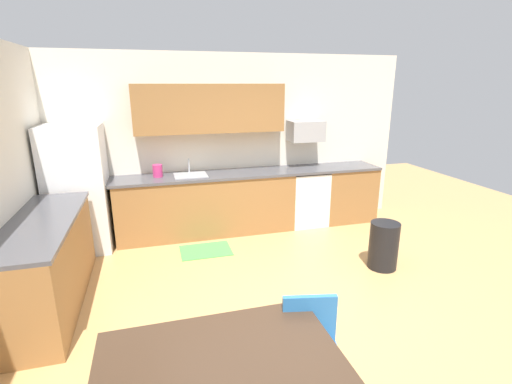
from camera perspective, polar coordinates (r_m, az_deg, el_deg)
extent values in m
plane|color=tan|center=(4.03, 4.04, -17.76)|extent=(12.00, 12.00, 0.00)
cube|color=silver|center=(5.97, -4.33, 7.53)|extent=(5.80, 0.10, 2.70)
cube|color=olive|center=(5.78, -7.49, -2.06)|extent=(2.67, 0.60, 0.90)
cube|color=olive|center=(6.52, 13.60, -0.23)|extent=(0.88, 0.60, 0.90)
cube|color=olive|center=(4.48, -29.31, -9.74)|extent=(0.60, 2.00, 0.90)
cube|color=#4C4C51|center=(5.72, -3.53, 2.76)|extent=(4.80, 0.64, 0.04)
cube|color=#4C4C51|center=(4.31, -30.17, -4.07)|extent=(0.64, 2.00, 0.04)
cube|color=olive|center=(5.64, -7.05, 12.57)|extent=(2.20, 0.34, 0.70)
cube|color=white|center=(5.62, -25.58, 0.38)|extent=(0.76, 0.70, 1.74)
cube|color=white|center=(6.21, 7.60, -0.85)|extent=(0.60, 0.60, 0.88)
cube|color=black|center=(6.09, 7.76, 3.24)|extent=(0.60, 0.60, 0.03)
cube|color=#9EA0A5|center=(6.07, 7.62, 9.24)|extent=(0.54, 0.36, 0.32)
cube|color=#A5A8AD|center=(5.63, -9.94, 1.91)|extent=(0.48, 0.40, 0.14)
cylinder|color=#B2B5BA|center=(5.77, -10.21, 3.88)|extent=(0.02, 0.02, 0.24)
cube|color=#422D1E|center=(2.35, -5.47, -24.86)|extent=(1.40, 0.90, 0.06)
cylinder|color=#422D1E|center=(3.01, 6.38, -23.26)|extent=(0.05, 0.05, 0.68)
cube|color=#2D72B7|center=(2.78, 8.75, -24.48)|extent=(0.47, 0.47, 0.05)
cube|color=#2D72B7|center=(2.80, 8.12, -18.99)|extent=(0.38, 0.12, 0.40)
cylinder|color=#B2B2B7|center=(3.04, 4.30, -26.09)|extent=(0.03, 0.03, 0.42)
cylinder|color=#B2B2B7|center=(3.09, 11.22, -25.44)|extent=(0.03, 0.03, 0.42)
cylinder|color=black|center=(4.99, 18.93, -7.73)|extent=(0.36, 0.36, 0.60)
cube|color=#4CA54C|center=(5.32, -7.70, -8.86)|extent=(0.70, 0.50, 0.01)
cylinder|color=#CC3372|center=(5.62, -14.81, 3.06)|extent=(0.14, 0.14, 0.20)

